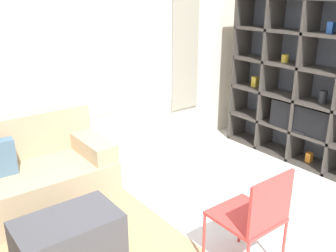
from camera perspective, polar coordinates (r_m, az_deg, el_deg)
wall_back at (r=4.26m, az=-14.13°, el=10.19°), size 6.15×0.11×2.70m
wall_right at (r=4.90m, az=22.24°, el=10.47°), size 0.07×3.94×2.70m
shelving_unit at (r=4.82m, az=20.19°, el=6.02°), size 0.37×2.03×1.97m
ottoman at (r=3.13m, az=-14.87°, el=-16.65°), size 0.78×0.48×0.42m
folding_chair at (r=2.85m, az=13.16°, el=-12.93°), size 0.44×0.46×0.86m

